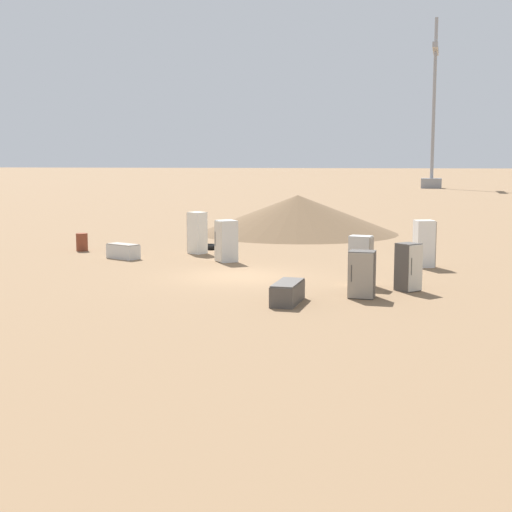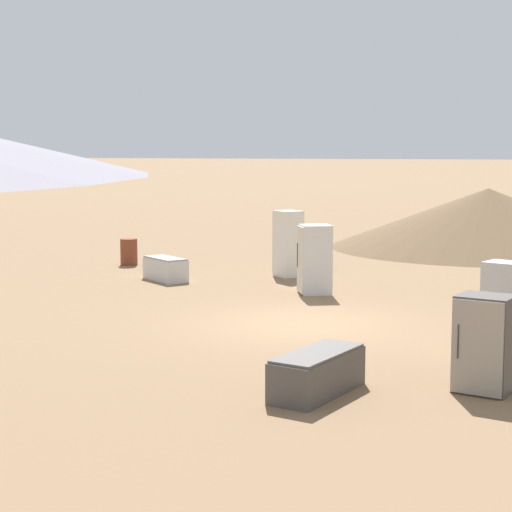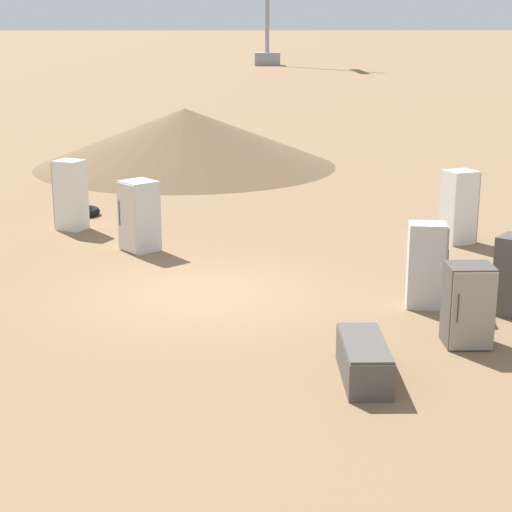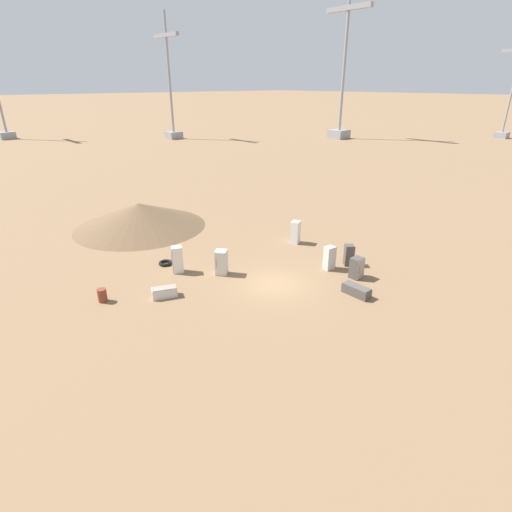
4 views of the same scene
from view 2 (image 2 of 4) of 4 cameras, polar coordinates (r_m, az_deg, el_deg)
name	(u,v)px [view 2 (image 2 of 4)]	position (r m, az deg, el deg)	size (l,w,h in m)	color
ground_plane	(302,324)	(18.01, 3.12, -4.54)	(1000.00, 1000.00, 0.00)	#846647
dirt_mound	(487,218)	(33.44, 15.17, 2.45)	(11.86, 11.86, 2.26)	brown
discarded_fridge_0	(484,344)	(13.27, 14.98, -5.67)	(0.75, 0.80, 1.46)	#4C4742
discarded_fridge_1	(317,373)	(12.82, 4.12, -7.79)	(1.82, 0.70, 0.64)	#4C4742
discarded_fridge_3	(315,259)	(21.78, 3.93, -0.23)	(1.09, 1.09, 1.76)	silver
discarded_fridge_5	(507,312)	(15.31, 16.38, -3.58)	(0.64, 0.82, 1.72)	silver
discarded_fridge_6	(166,269)	(24.20, -6.05, -0.86)	(1.19, 1.65, 0.65)	silver
discarded_fridge_7	(288,244)	(24.78, 2.16, 0.83)	(0.87, 0.93, 1.92)	silver
scrap_tire	(316,266)	(26.38, 4.04, -0.67)	(1.00, 1.00, 0.23)	black
rusty_barrel	(129,252)	(27.71, -8.47, 0.28)	(0.54, 0.54, 0.84)	brown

